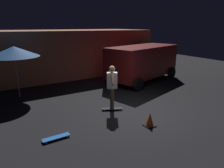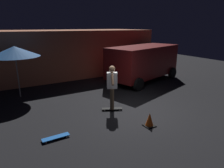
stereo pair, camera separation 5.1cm
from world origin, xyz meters
name	(u,v)px [view 2 (the right image)]	position (x,y,z in m)	size (l,w,h in m)	color
ground_plane	(133,111)	(0.00, 0.00, 0.00)	(28.00, 28.00, 0.00)	black
low_building	(71,52)	(0.33, 7.66, 1.44)	(10.29, 4.48, 2.87)	#B76B4C
parked_van	(143,61)	(3.15, 3.37, 1.16)	(4.94, 3.24, 2.03)	maroon
patio_umbrella	(15,51)	(-3.49, 3.98, 2.07)	(2.10, 2.10, 2.30)	slate
skateboard_ridden	(112,109)	(-0.63, 0.53, 0.06)	(0.79, 0.53, 0.07)	black
skateboard_spare	(56,137)	(-3.08, -0.43, 0.06)	(0.78, 0.23, 0.07)	#1959B2
skater	(112,84)	(-0.63, 0.53, 1.04)	(0.52, 0.92, 1.67)	brown
traffic_cone	(150,120)	(-0.25, -1.20, 0.21)	(0.34, 0.34, 0.46)	black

